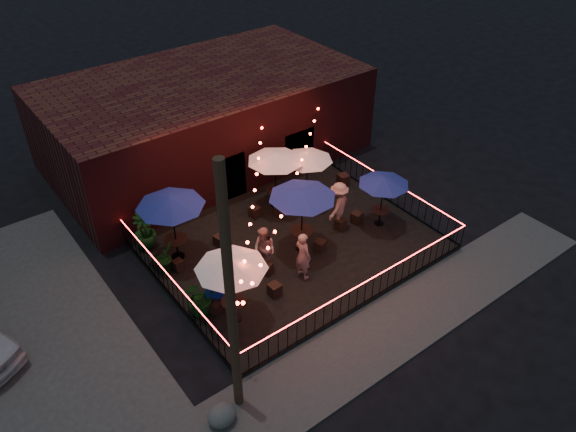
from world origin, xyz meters
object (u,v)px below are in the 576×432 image
Objects in this scene: utility_pole at (231,301)px; cafe_table_4 at (384,181)px; cooler at (215,292)px; cafe_table_0 at (231,265)px; boulder at (222,415)px; cafe_table_2 at (302,194)px; cafe_table_5 at (307,157)px; cafe_table_3 at (275,157)px; cafe_table_1 at (170,202)px.

utility_pole reaches higher than cafe_table_4.
cooler is (1.49, 3.68, -3.36)m from utility_pole.
cooler is (-0.11, 1.01, -1.82)m from cafe_table_0.
cooler is 1.13× the size of boulder.
cafe_table_2 is 1.25× the size of cafe_table_4.
cooler is at bearing 67.96° from utility_pole.
cafe_table_2 is 1.40× the size of cafe_table_5.
cooler is (-7.52, 0.14, -1.52)m from cafe_table_4.
utility_pole is at bearing -132.45° from cafe_table_3.
cafe_table_3 is 2.83× the size of cooler.
cooler is 4.55m from boulder.
cafe_table_2 is (3.97, -2.36, 0.01)m from cafe_table_1.
cafe_table_0 reaches higher than cafe_table_3.
cafe_table_0 is 7.46m from cafe_table_4.
utility_pole reaches higher than cooler.
cafe_table_5 is 11.05m from boulder.
utility_pole is at bearing 21.29° from boulder.
boulder is (-7.19, -7.35, -2.12)m from cafe_table_3.
cafe_table_5 reaches higher than cafe_table_4.
cafe_table_0 is at bearing -147.31° from cafe_table_5.
cafe_table_3 is 1.19× the size of cafe_table_5.
cafe_table_4 reaches higher than boulder.
cafe_table_5 is (1.24, -0.48, -0.19)m from cafe_table_3.
cafe_table_5 is at bearing 48.07° from cafe_table_2.
cafe_table_4 is (7.41, 0.86, -0.30)m from cafe_table_0.
cafe_table_1 is 4.62m from cafe_table_2.
utility_pole is 8.26× the size of cooler.
cafe_table_2 reaches higher than cafe_table_4.
cafe_table_3 is (6.47, 7.07, -1.55)m from utility_pole.
utility_pole is 6.91m from cafe_table_1.
cafe_table_4 is at bearing -22.32° from cafe_table_1.
cafe_table_1 is at bearing -174.21° from cafe_table_3.
boulder is at bearing -108.72° from cafe_table_1.
utility_pole is 2.91× the size of cafe_table_3.
utility_pole is 9.85m from cafe_table_4.
utility_pole is 2.47× the size of cafe_table_2.
cafe_table_5 is at bearing 40.53° from utility_pole.
cafe_table_1 is 3.70× the size of boulder.
cafe_table_4 is 3.32m from cafe_table_5.
cafe_table_1 reaches higher than cafe_table_3.
cafe_table_4 is at bearing 21.43° from utility_pole.
cafe_table_0 is at bearing -158.79° from cafe_table_2.
cafe_table_3 is at bearing 53.39° from cooler.
cafe_table_4 is 1.13× the size of cafe_table_5.
cafe_table_5 is (6.11, 0.02, -0.35)m from cafe_table_1.
cooler is (-0.11, -2.90, -1.97)m from cafe_table_1.
utility_pole is 3.75m from boulder.
cafe_table_4 is at bearing -11.17° from cafe_table_2.
cafe_table_1 reaches higher than cafe_table_5.
cafe_table_0 is at bearing 59.07° from utility_pole.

